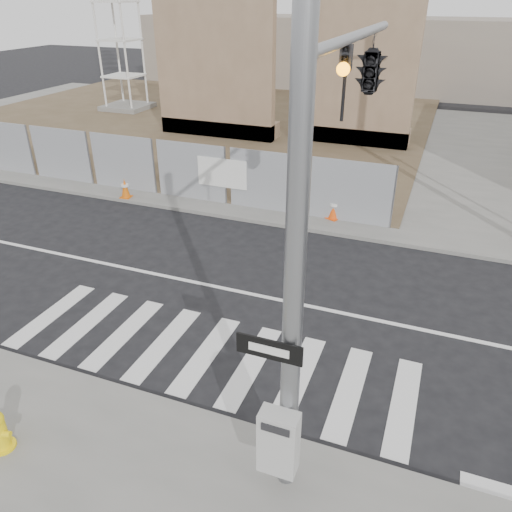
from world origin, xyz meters
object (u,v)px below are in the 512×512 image
(traffic_cone_b, at_px, (49,163))
(traffic_cone_d, at_px, (334,208))
(traffic_cone_c, at_px, (125,188))
(signal_pole, at_px, (350,130))

(traffic_cone_b, distance_m, traffic_cone_d, 11.86)
(traffic_cone_b, height_order, traffic_cone_c, traffic_cone_b)
(traffic_cone_c, relative_size, traffic_cone_d, 0.92)
(signal_pole, bearing_deg, traffic_cone_d, 102.74)
(signal_pole, xyz_separation_m, traffic_cone_c, (-8.98, 6.27, -4.32))
(traffic_cone_b, bearing_deg, signal_pole, -29.16)
(signal_pole, relative_size, traffic_cone_d, 9.19)
(traffic_cone_b, distance_m, traffic_cone_c, 4.66)
(signal_pole, distance_m, traffic_cone_c, 11.77)
(traffic_cone_d, bearing_deg, traffic_cone_b, 178.07)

